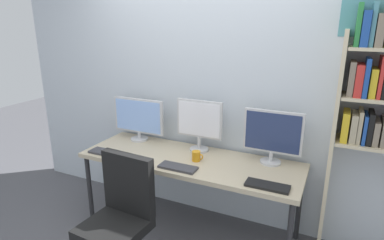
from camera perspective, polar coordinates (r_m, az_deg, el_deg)
The scene contains 11 objects.
wall_back at distance 3.13m, azimuth 2.90°, elevation 5.49°, with size 4.41×0.11×2.60m.
desk at distance 2.95m, azimuth -0.41°, elevation -7.77°, with size 2.01×0.68×0.74m.
office_chair at distance 2.63m, azimuth -12.69°, elevation -18.87°, with size 0.52×0.52×0.99m.
monitor_left at distance 3.35m, azimuth -9.47°, elevation 0.38°, with size 0.57×0.18×0.44m.
monitor_center at distance 3.01m, azimuth 1.31°, elevation -0.46°, with size 0.45×0.18×0.49m.
monitor_right at distance 2.83m, azimuth 14.09°, elevation -2.58°, with size 0.50×0.18×0.47m.
keyboard_left at distance 3.13m, azimuth -14.89°, elevation -5.61°, with size 0.34×0.13×0.02m, color #38383D.
keyboard_center at distance 2.74m, azimuth -2.51°, elevation -8.38°, with size 0.33×0.13×0.02m, color #38383D.
keyboard_right at distance 2.52m, azimuth 13.22°, elevation -11.29°, with size 0.33×0.13×0.02m, color black.
computer_mouse at distance 2.87m, azimuth -8.37°, elevation -7.22°, with size 0.06×0.10×0.03m, color silver.
coffee_mug at distance 2.86m, azimuth 0.79°, elevation -6.42°, with size 0.11×0.08×0.09m.
Camera 1 is at (1.16, -1.82, 1.92)m, focal length 30.06 mm.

